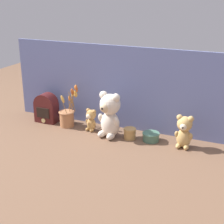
# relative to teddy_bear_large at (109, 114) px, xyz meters

# --- Properties ---
(ground_plane) EXTENTS (4.00, 4.00, 0.00)m
(ground_plane) POSITION_rel_teddy_bear_large_xyz_m (0.00, 0.02, -0.16)
(ground_plane) COLOR brown
(backdrop_wall) EXTENTS (1.63, 0.02, 0.57)m
(backdrop_wall) POSITION_rel_teddy_bear_large_xyz_m (0.00, 0.18, 0.13)
(backdrop_wall) COLOR slate
(backdrop_wall) RESTS_ON ground
(teddy_bear_large) EXTENTS (0.17, 0.15, 0.31)m
(teddy_bear_large) POSITION_rel_teddy_bear_large_xyz_m (0.00, 0.00, 0.00)
(teddy_bear_large) COLOR beige
(teddy_bear_large) RESTS_ON ground
(teddy_bear_medium) EXTENTS (0.11, 0.11, 0.21)m
(teddy_bear_medium) POSITION_rel_teddy_bear_large_xyz_m (0.48, 0.03, -0.05)
(teddy_bear_medium) COLOR tan
(teddy_bear_medium) RESTS_ON ground
(teddy_bear_small) EXTENTS (0.09, 0.08, 0.16)m
(teddy_bear_small) POSITION_rel_teddy_bear_large_xyz_m (-0.16, 0.04, -0.08)
(teddy_bear_small) COLOR tan
(teddy_bear_small) RESTS_ON ground
(flower_vase) EXTENTS (0.15, 0.16, 0.31)m
(flower_vase) POSITION_rel_teddy_bear_large_xyz_m (-0.34, 0.05, -0.08)
(flower_vase) COLOR #AD7047
(flower_vase) RESTS_ON ground
(vintage_radio) EXTENTS (0.16, 0.10, 0.22)m
(vintage_radio) POSITION_rel_teddy_bear_large_xyz_m (-0.53, 0.06, -0.06)
(vintage_radio) COLOR #4C1919
(vintage_radio) RESTS_ON ground
(decorative_tin_tall) EXTENTS (0.08, 0.08, 0.07)m
(decorative_tin_tall) POSITION_rel_teddy_bear_large_xyz_m (0.14, 0.02, -0.12)
(decorative_tin_tall) COLOR tan
(decorative_tin_tall) RESTS_ON ground
(decorative_tin_short) EXTENTS (0.11, 0.11, 0.06)m
(decorative_tin_short) POSITION_rel_teddy_bear_large_xyz_m (0.27, 0.04, -0.13)
(decorative_tin_short) COLOR #47705B
(decorative_tin_short) RESTS_ON ground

